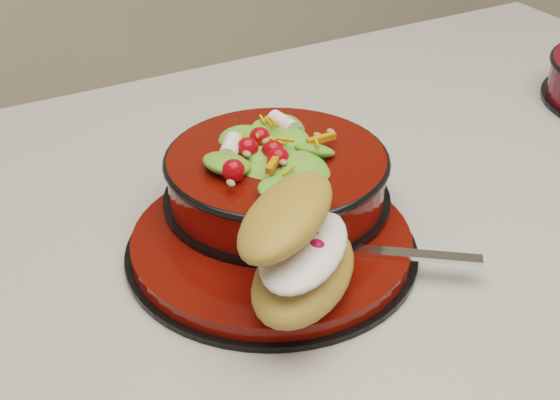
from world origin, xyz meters
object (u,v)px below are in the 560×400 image
salad_bowl (277,170)px  croissant (300,248)px  fork (374,251)px  dinner_plate (273,243)px

salad_bowl → croissant: (-0.05, -0.13, 0.01)m
croissant → salad_bowl: bearing=27.4°
salad_bowl → fork: 0.13m
croissant → fork: (0.08, 0.01, -0.04)m
dinner_plate → croissant: bearing=-102.3°
croissant → dinner_plate: bearing=35.9°
dinner_plate → fork: size_ratio=1.79×
salad_bowl → fork: salad_bowl is taller
fork → dinner_plate: bearing=80.3°
salad_bowl → croissant: 0.14m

